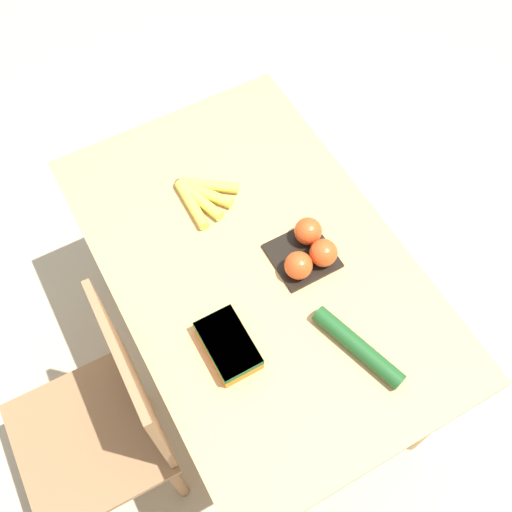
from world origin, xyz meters
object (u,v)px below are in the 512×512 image
at_px(chair, 108,424).
at_px(carrot_bag, 228,345).
at_px(cucumber_near, 358,347).
at_px(tomato_pack, 309,251).
at_px(banana_bunch, 200,195).

height_order(chair, carrot_bag, chair).
height_order(carrot_bag, cucumber_near, carrot_bag).
height_order(tomato_pack, carrot_bag, tomato_pack).
relative_size(chair, carrot_bag, 5.40).
bearing_deg(tomato_pack, banana_bunch, 27.50).
bearing_deg(carrot_bag, chair, 80.08).
relative_size(tomato_pack, carrot_bag, 0.95).
bearing_deg(cucumber_near, chair, 70.94).
relative_size(banana_bunch, tomato_pack, 1.11).
distance_m(chair, tomato_pack, 0.76).
height_order(chair, tomato_pack, chair).
relative_size(chair, banana_bunch, 5.11).
bearing_deg(carrot_bag, tomato_pack, -67.73).
relative_size(carrot_bag, cucumber_near, 0.65).
distance_m(tomato_pack, carrot_bag, 0.34).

